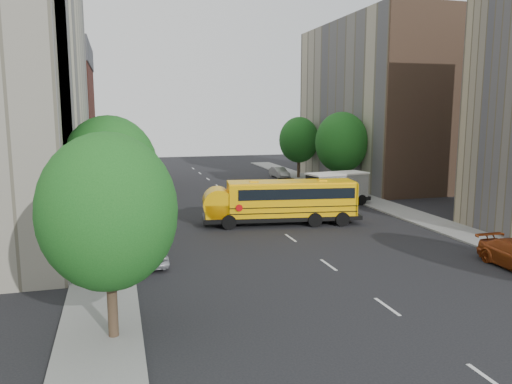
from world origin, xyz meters
name	(u,v)px	position (x,y,z in m)	size (l,w,h in m)	color
ground	(281,231)	(0.00, 0.00, 0.00)	(120.00, 120.00, 0.00)	black
sidewalk_left	(107,225)	(-11.50, 5.00, 0.06)	(3.00, 80.00, 0.12)	slate
sidewalk_right	(392,208)	(11.50, 5.00, 0.06)	(3.00, 80.00, 0.12)	slate
lane_markings	(245,205)	(0.00, 10.00, 0.01)	(0.15, 64.00, 0.01)	silver
building_left_redbrick	(46,126)	(-18.00, 28.00, 6.50)	(10.00, 15.00, 13.00)	maroon
building_right_far	(376,104)	(18.00, 20.00, 9.00)	(10.00, 22.00, 18.00)	tan
building_right_sidewall	(435,102)	(18.00, 9.00, 9.00)	(10.10, 0.30, 18.00)	brown
street_tree_0	(108,212)	(-11.00, -14.00, 4.64)	(4.80, 4.80, 7.41)	#38281C
street_tree_1	(110,171)	(-11.00, -4.00, 4.95)	(5.12, 5.12, 7.90)	#38281C
street_tree_2	(112,149)	(-11.00, 14.00, 4.83)	(4.99, 4.99, 7.71)	#38281C
street_tree_4	(341,142)	(11.00, 14.00, 5.08)	(5.25, 5.25, 8.10)	#38281C
street_tree_5	(299,140)	(11.00, 26.00, 4.70)	(4.86, 4.86, 7.51)	#38281C
school_bus	(280,200)	(0.62, 2.09, 1.79)	(11.65, 4.18, 3.22)	black
safari_truck	(333,188)	(7.35, 7.77, 1.51)	(7.01, 3.60, 2.86)	black
parked_car_0	(150,252)	(-9.12, -5.22, 0.65)	(1.54, 3.84, 1.31)	#ADAFB4
parked_car_1	(131,197)	(-9.60, 12.57, 0.77)	(1.63, 4.66, 1.54)	silver
parked_car_2	(134,178)	(-8.80, 25.31, 0.80)	(2.64, 5.72, 1.59)	black
parked_car_4	(329,187)	(9.60, 13.72, 0.72)	(1.71, 4.25, 1.45)	#353E5E
parked_car_5	(279,172)	(8.80, 26.92, 0.66)	(1.39, 3.99, 1.32)	gray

